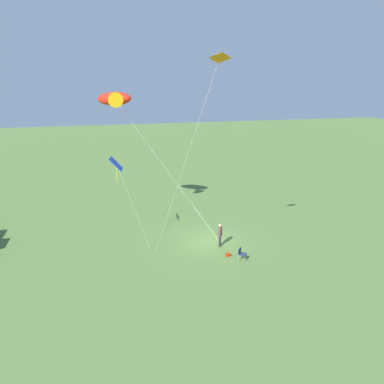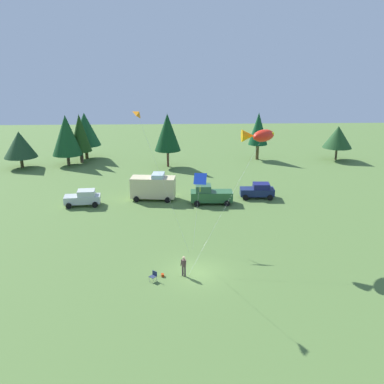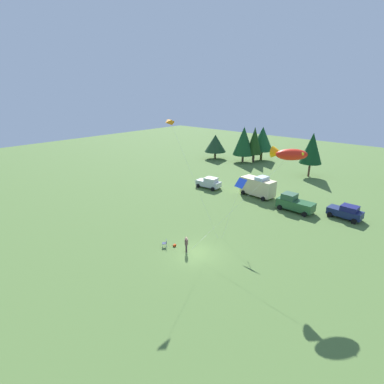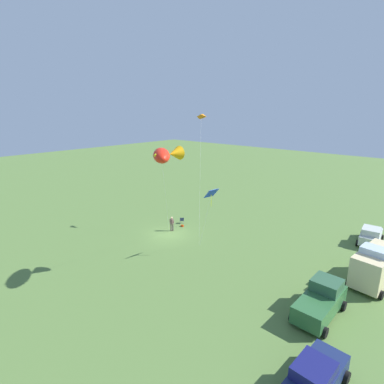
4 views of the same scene
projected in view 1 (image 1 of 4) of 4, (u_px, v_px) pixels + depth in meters
The scene contains 7 objects.
ground_plane at pixel (209, 241), 28.63m from camera, with size 160.00×160.00×0.00m, color #537337.
person_kite_flyer at pixel (220, 233), 27.50m from camera, with size 0.53×0.47×1.74m.
folding_chair at pixel (241, 253), 25.57m from camera, with size 0.68×0.68×0.82m.
backpack_on_grass at pixel (228, 255), 26.15m from camera, with size 0.32×0.22×0.22m, color #B2300A.
kite_large_fish at pixel (114, 99), 29.71m from camera, with size 8.64×8.56×10.99m.
kite_diamond_blue at pixel (116, 165), 25.88m from camera, with size 1.46×2.56×6.72m.
kite_delta_orange at pixel (218, 58), 20.65m from camera, with size 4.24×3.73×13.41m.
Camera 1 is at (-25.14, 7.88, 11.88)m, focal length 35.00 mm.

